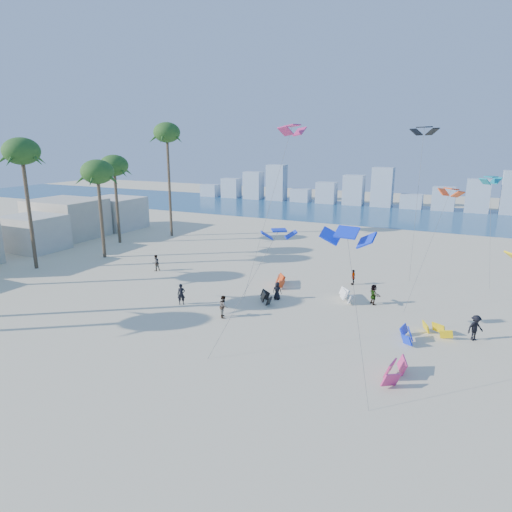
% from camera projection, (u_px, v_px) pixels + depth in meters
% --- Properties ---
extents(ground, '(220.00, 220.00, 0.00)m').
position_uv_depth(ground, '(88.00, 389.00, 25.35)').
color(ground, beige).
rests_on(ground, ground).
extents(ocean, '(220.00, 220.00, 0.00)m').
position_uv_depth(ocean, '(364.00, 213.00, 88.10)').
color(ocean, navy).
rests_on(ocean, ground).
extents(kitesurfer_near, '(0.80, 0.72, 1.84)m').
position_uv_depth(kitesurfer_near, '(181.00, 294.00, 38.33)').
color(kitesurfer_near, black).
rests_on(kitesurfer_near, ground).
extents(kitesurfer_mid, '(1.05, 1.11, 1.80)m').
position_uv_depth(kitesurfer_mid, '(224.00, 306.00, 35.59)').
color(kitesurfer_mid, gray).
rests_on(kitesurfer_mid, ground).
extents(kitesurfers_far, '(39.88, 10.36, 1.90)m').
position_uv_depth(kitesurfers_far, '(346.00, 296.00, 38.03)').
color(kitesurfers_far, black).
rests_on(kitesurfers_far, ground).
extents(grounded_kites, '(17.46, 16.63, 1.00)m').
position_uv_depth(grounded_kites, '(342.00, 315.00, 34.99)').
color(grounded_kites, black).
rests_on(grounded_kites, ground).
extents(flying_kites, '(31.29, 30.05, 15.81)m').
position_uv_depth(flying_kites, '(451.00, 174.00, 34.78)').
color(flying_kites, '#0D2CEA').
rests_on(flying_kites, ground).
extents(palm_row, '(9.55, 44.80, 16.43)m').
position_uv_depth(palm_row, '(37.00, 163.00, 45.99)').
color(palm_row, brown).
rests_on(palm_row, ground).
extents(beachfront_buildings, '(11.50, 43.00, 6.00)m').
position_uv_depth(beachfront_buildings, '(16.00, 230.00, 57.00)').
color(beachfront_buildings, beige).
rests_on(beachfront_buildings, ground).
extents(distant_skyline, '(85.00, 3.00, 8.40)m').
position_uv_depth(distant_skyline, '(370.00, 192.00, 96.54)').
color(distant_skyline, '#9EADBF').
rests_on(distant_skyline, ground).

